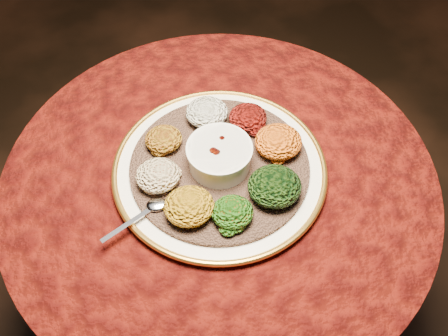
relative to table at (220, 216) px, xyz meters
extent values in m
plane|color=black|center=(0.00, 0.00, -0.55)|extent=(4.00, 4.00, 0.00)
cylinder|color=black|center=(0.00, 0.00, -0.53)|extent=(0.44, 0.44, 0.04)
cylinder|color=black|center=(0.00, 0.00, -0.21)|extent=(0.12, 0.12, 0.68)
cylinder|color=black|center=(0.00, 0.00, 0.15)|extent=(0.80, 0.80, 0.04)
cylinder|color=#420A05|center=(0.00, 0.00, 0.00)|extent=(0.93, 0.93, 0.34)
cylinder|color=#420A05|center=(0.00, 0.00, 0.17)|extent=(0.96, 0.96, 0.01)
cylinder|color=white|center=(0.00, 0.00, 0.19)|extent=(0.54, 0.54, 0.02)
torus|color=gold|center=(0.00, 0.00, 0.20)|extent=(0.47, 0.47, 0.01)
cylinder|color=brown|center=(0.00, 0.00, 0.20)|extent=(0.47, 0.47, 0.01)
cylinder|color=silver|center=(0.00, 0.00, 0.24)|extent=(0.13, 0.13, 0.06)
cylinder|color=silver|center=(0.00, 0.00, 0.26)|extent=(0.14, 0.14, 0.01)
cylinder|color=#661805|center=(0.00, 0.00, 0.25)|extent=(0.11, 0.11, 0.01)
ellipsoid|color=silver|center=(-0.14, -0.07, 0.21)|extent=(0.04, 0.03, 0.01)
cube|color=silver|center=(-0.20, -0.11, 0.21)|extent=(0.11, 0.07, 0.00)
ellipsoid|color=silver|center=(0.00, 0.14, 0.23)|extent=(0.10, 0.09, 0.05)
ellipsoid|color=black|center=(0.09, 0.11, 0.23)|extent=(0.09, 0.08, 0.04)
ellipsoid|color=#AB5C0E|center=(0.14, 0.02, 0.23)|extent=(0.10, 0.10, 0.05)
ellipsoid|color=black|center=(0.10, -0.09, 0.23)|extent=(0.11, 0.11, 0.05)
ellipsoid|color=#972E09|center=(0.00, -0.13, 0.23)|extent=(0.08, 0.08, 0.04)
ellipsoid|color=#B2750F|center=(-0.08, -0.10, 0.23)|extent=(0.10, 0.10, 0.05)
ellipsoid|color=maroon|center=(-0.13, -0.01, 0.23)|extent=(0.09, 0.09, 0.04)
ellipsoid|color=#916411|center=(-0.11, 0.08, 0.23)|extent=(0.08, 0.08, 0.04)
camera|label=1|loc=(-0.12, -0.63, 1.07)|focal=40.00mm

